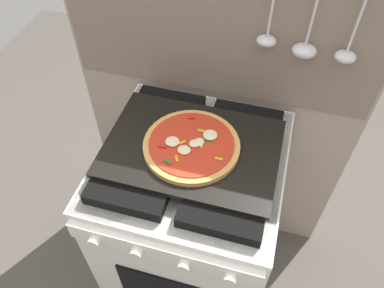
# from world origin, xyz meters

# --- Properties ---
(ground_plane) EXTENTS (4.00, 4.00, 0.00)m
(ground_plane) POSITION_xyz_m (0.00, 0.00, 0.00)
(ground_plane) COLOR #4C4742
(kitchen_backsplash) EXTENTS (1.10, 0.09, 1.55)m
(kitchen_backsplash) POSITION_xyz_m (0.00, 0.33, 0.79)
(kitchen_backsplash) COLOR gray
(kitchen_backsplash) RESTS_ON ground_plane
(stove) EXTENTS (0.60, 0.64, 0.90)m
(stove) POSITION_xyz_m (-0.00, -0.00, 0.45)
(stove) COLOR white
(stove) RESTS_ON ground_plane
(baking_tray) EXTENTS (0.54, 0.38, 0.02)m
(baking_tray) POSITION_xyz_m (0.00, 0.00, 0.91)
(baking_tray) COLOR black
(baking_tray) RESTS_ON stove
(pizza_left) EXTENTS (0.30, 0.30, 0.03)m
(pizza_left) POSITION_xyz_m (0.00, -0.01, 0.93)
(pizza_left) COLOR tan
(pizza_left) RESTS_ON baking_tray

